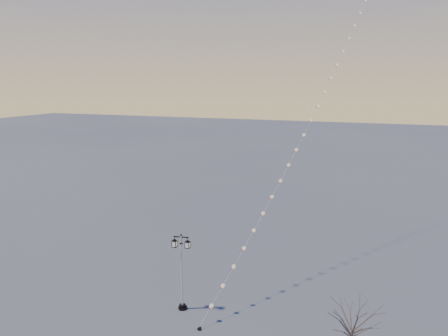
% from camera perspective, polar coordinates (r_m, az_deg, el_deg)
% --- Properties ---
extents(ground, '(300.00, 300.00, 0.00)m').
position_cam_1_polar(ground, '(29.34, -0.44, -21.04)').
color(ground, '#565757').
rests_on(ground, ground).
extents(street_lamp, '(1.42, 0.64, 5.63)m').
position_cam_1_polar(street_lamp, '(30.01, -5.81, -13.50)').
color(street_lamp, black).
rests_on(street_lamp, ground).
extents(bare_tree, '(2.26, 2.26, 3.75)m').
position_cam_1_polar(bare_tree, '(26.02, 17.25, -19.52)').
color(bare_tree, brown).
rests_on(bare_tree, ground).
extents(kite_train, '(12.58, 38.59, 39.74)m').
position_cam_1_polar(kite_train, '(41.70, 15.42, 16.70)').
color(kite_train, black).
rests_on(kite_train, ground).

